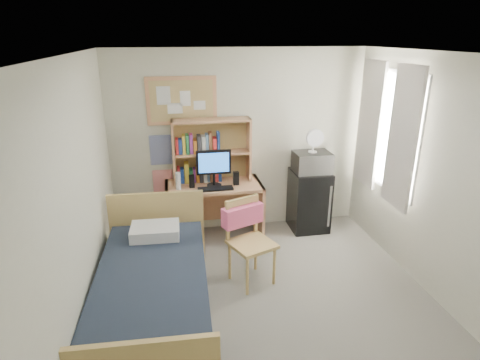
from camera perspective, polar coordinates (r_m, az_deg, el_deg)
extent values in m
cube|color=gray|center=(4.47, 4.93, -18.32)|extent=(3.60, 4.20, 0.02)
cube|color=white|center=(3.51, 6.24, 17.35)|extent=(3.60, 4.20, 0.02)
cube|color=beige|center=(5.74, -0.17, 5.34)|extent=(3.60, 0.04, 2.60)
cube|color=beige|center=(3.76, -22.04, -4.37)|extent=(0.04, 4.20, 2.60)
cube|color=beige|center=(4.61, 27.59, -0.77)|extent=(0.04, 4.20, 2.60)
cube|color=white|center=(5.45, 20.18, 6.55)|extent=(0.10, 1.40, 1.70)
cube|color=silver|center=(5.10, 22.09, 5.45)|extent=(0.04, 0.55, 1.70)
cube|color=silver|center=(5.78, 17.96, 7.51)|extent=(0.04, 0.55, 1.70)
cube|color=tan|center=(5.52, -8.29, 11.10)|extent=(0.94, 0.03, 0.64)
cube|color=navy|center=(5.66, -11.20, 4.21)|extent=(0.30, 0.01, 0.42)
cube|color=red|center=(5.80, -10.89, -0.26)|extent=(0.28, 0.01, 0.36)
cube|color=tan|center=(5.66, -3.67, -4.51)|extent=(1.32, 0.66, 0.82)
cube|color=#D8B466|center=(4.64, 1.71, -8.99)|extent=(0.66, 0.66, 1.01)
cube|color=black|center=(6.01, 9.78, -2.85)|extent=(0.53, 0.53, 0.90)
cube|color=#1A2230|center=(4.21, -12.23, -16.18)|extent=(1.19, 2.23, 0.60)
cube|color=tan|center=(5.51, -4.05, 4.18)|extent=(1.07, 0.27, 0.87)
cube|color=black|center=(5.36, -3.75, 1.63)|extent=(0.46, 0.04, 0.49)
cube|color=black|center=(5.31, -3.51, -1.25)|extent=(0.47, 0.15, 0.02)
cube|color=black|center=(5.39, -6.87, -0.19)|extent=(0.07, 0.07, 0.17)
cube|color=black|center=(5.45, -0.58, 0.26)|extent=(0.08, 0.08, 0.18)
cylinder|color=white|center=(5.34, -8.78, -0.14)|extent=(0.07, 0.07, 0.23)
cube|color=#FF6191|center=(4.66, 0.35, -5.01)|extent=(0.52, 0.33, 0.24)
cube|color=#B8B8BD|center=(5.79, 10.19, 2.51)|extent=(0.51, 0.39, 0.29)
cylinder|color=white|center=(5.71, 10.37, 5.38)|extent=(0.25, 0.25, 0.31)
cube|color=white|center=(4.66, -11.98, -7.10)|extent=(0.55, 0.40, 0.13)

